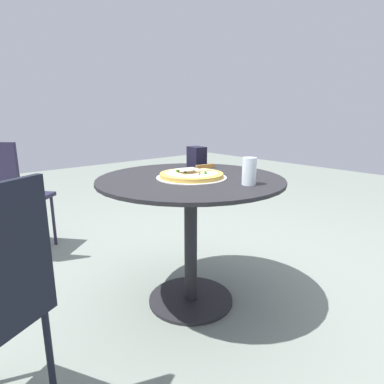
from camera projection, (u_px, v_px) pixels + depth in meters
The scene contains 7 objects.
ground_plane at pixel (191, 300), 1.88m from camera, with size 10.00×10.00×0.00m, color slate.
patio_table at pixel (191, 209), 1.75m from camera, with size 0.98×0.98×0.72m.
pizza_on_tray at pixel (192, 175), 1.70m from camera, with size 0.37×0.37×0.04m.
pizza_server at pixel (197, 168), 1.71m from camera, with size 0.22×0.10×0.02m.
drinking_cup at pixel (249, 171), 1.52m from camera, with size 0.07×0.07×0.13m, color silver.
napkin_dispenser at pixel (197, 157), 1.99m from camera, with size 0.11×0.08×0.13m, color black.
patio_chair_near at pixel (6, 192), 2.33m from camera, with size 0.59×0.59×0.87m.
Camera 1 is at (-1.10, -1.26, 1.06)m, focal length 30.36 mm.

